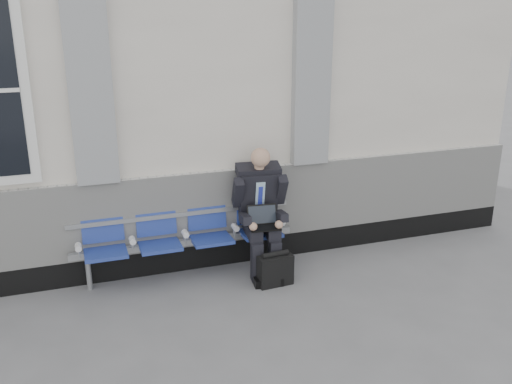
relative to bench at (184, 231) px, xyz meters
name	(u,v)px	position (x,y,z in m)	size (l,w,h in m)	color
bench	(184,231)	(0.00, 0.00, 0.00)	(2.60, 0.47, 0.91)	#9EA0A3
businessman	(260,206)	(0.89, -0.14, 0.25)	(0.65, 0.87, 1.51)	black
briefcase	(275,269)	(0.92, -0.58, -0.36)	(0.41, 0.20, 0.41)	black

